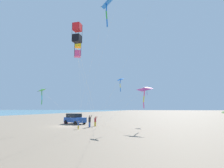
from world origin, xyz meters
name	(u,v)px	position (x,y,z in m)	size (l,w,h in m)	color
ground_plane	(66,126)	(0.00, 0.00, 0.00)	(600.00, 600.00, 0.00)	#756654
parked_car	(75,119)	(0.62, -4.02, 0.95)	(4.68, 3.54, 1.85)	#1E479E
cooler_box	(66,122)	(2.76, -4.72, 0.21)	(0.62, 0.42, 0.42)	#EF4C93
person_adult_flyer	(90,121)	(-4.28, 0.63, 0.97)	(0.63, 0.62, 1.77)	#335199
person_child_green_jacket	(95,121)	(-4.47, -1.15, 0.84)	(0.47, 0.54, 1.55)	gold
person_child_grey_jacket	(78,124)	(-3.82, 3.38, 0.64)	(0.28, 0.35, 1.17)	gold
kite_delta_purple_drifting	(77,39)	(-5.83, 8.31, 10.54)	(4.18, 10.11, 10.85)	orange
kite_box_red_high_left	(78,49)	(-7.27, 10.85, 8.44)	(1.92, 9.63, 9.22)	yellow
kite_box_long_streamer_right	(77,33)	(-8.41, 13.25, 8.96)	(2.67, 11.95, 9.77)	red
kite_delta_magenta_far_left	(120,80)	(-9.64, 3.40, 6.44)	(8.82, 10.78, 6.74)	blue
kite_delta_striped_overhead	(42,90)	(-1.14, 7.83, 4.90)	(2.47, 7.98, 5.18)	green
kite_delta_green_low_center	(106,3)	(-9.75, 9.68, 13.45)	(8.59, 9.67, 14.04)	blue
kite_delta_yellow_midlevel	(146,88)	(-12.02, -6.54, 6.40)	(14.29, 1.48, 6.61)	purple
kite_delta_black_fish_shape	(144,89)	(-12.55, 1.87, 5.28)	(8.17, 4.54, 5.76)	#EF4C93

